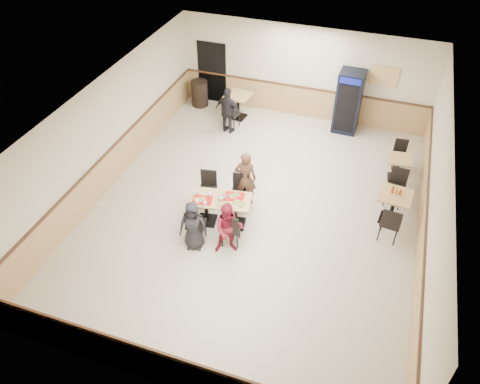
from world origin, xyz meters
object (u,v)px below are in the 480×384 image
at_px(main_table, 221,207).
at_px(pepsi_cooler, 348,102).
at_px(trash_bin, 200,93).
at_px(side_table_far, 398,165).
at_px(diner_man_opposite, 245,178).
at_px(side_table_near, 394,203).
at_px(back_table, 238,102).
at_px(lone_diner, 228,111).
at_px(diner_woman_right, 229,229).
at_px(diner_woman_left, 193,226).

bearing_deg(main_table, pepsi_cooler, 58.03).
bearing_deg(main_table, trash_bin, 108.05).
relative_size(side_table_far, trash_bin, 0.79).
distance_m(main_table, diner_man_opposite, 1.03).
distance_m(side_table_near, back_table, 6.24).
relative_size(diner_man_opposite, pepsi_cooler, 0.79).
height_order(lone_diner, side_table_far, lone_diner).
xyz_separation_m(main_table, back_table, (-1.26, 4.91, 0.03)).
distance_m(lone_diner, back_table, 0.95).
distance_m(diner_woman_right, back_table, 5.99).
bearing_deg(side_table_near, main_table, -159.73).
distance_m(diner_man_opposite, trash_bin, 5.31).
relative_size(main_table, back_table, 1.79).
distance_m(main_table, back_table, 5.07).
relative_size(diner_woman_right, pepsi_cooler, 0.70).
bearing_deg(main_table, side_table_near, 10.63).
distance_m(pepsi_cooler, trash_bin, 4.97).
bearing_deg(lone_diner, side_table_far, -176.55).
bearing_deg(side_table_far, diner_man_opposite, -147.74).
relative_size(diner_woman_left, lone_diner, 0.87).
relative_size(side_table_near, back_table, 0.98).
bearing_deg(diner_woman_left, diner_woman_right, -5.65).
xyz_separation_m(back_table, pepsi_cooler, (3.44, 0.39, 0.43)).
relative_size(side_table_far, pepsi_cooler, 0.35).
xyz_separation_m(main_table, lone_diner, (-1.26, 3.98, 0.23)).
height_order(main_table, diner_woman_right, diner_woman_right).
distance_m(main_table, lone_diner, 4.18).
bearing_deg(pepsi_cooler, trash_bin, -177.79).
xyz_separation_m(diner_woman_left, back_table, (-0.95, 5.86, -0.10)).
bearing_deg(pepsi_cooler, diner_man_opposite, -111.48).
xyz_separation_m(diner_woman_left, diner_man_opposite, (0.62, 1.89, 0.12)).
xyz_separation_m(diner_woman_left, pepsi_cooler, (2.49, 6.25, 0.33)).
bearing_deg(diner_man_opposite, side_table_near, 177.67).
bearing_deg(diner_woman_left, side_table_near, 14.15).
bearing_deg(diner_woman_left, trash_bin, 96.25).
height_order(diner_woman_right, pepsi_cooler, pepsi_cooler).
bearing_deg(main_table, side_table_far, 29.76).
bearing_deg(pepsi_cooler, lone_diner, -157.19).
xyz_separation_m(diner_woman_right, lone_diner, (-1.76, 4.79, 0.06)).
distance_m(diner_woman_left, diner_woman_right, 0.83).
height_order(lone_diner, back_table, lone_diner).
relative_size(main_table, diner_woman_right, 1.13).
bearing_deg(diner_woman_left, pepsi_cooler, 52.98).
height_order(side_table_near, side_table_far, side_table_near).
height_order(lone_diner, side_table_near, lone_diner).
distance_m(lone_diner, side_table_near, 5.78).
bearing_deg(diner_woman_right, main_table, 100.72).
height_order(diner_woman_left, side_table_near, diner_woman_left).
relative_size(side_table_far, back_table, 0.80).
height_order(lone_diner, pepsi_cooler, pepsi_cooler).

